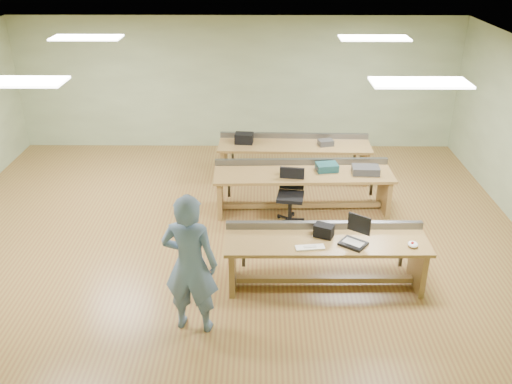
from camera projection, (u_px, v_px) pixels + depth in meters
floor at (229, 230)px, 9.34m from camera, size 10.00×10.00×0.00m
ceiling at (225, 54)px, 8.02m from camera, size 10.00×10.00×0.00m
wall_back at (237, 84)px, 12.28m from camera, size 10.00×0.04×3.00m
wall_front at (203, 305)px, 5.09m from camera, size 10.00×0.04×3.00m
fluor_panels at (225, 56)px, 8.04m from camera, size 6.20×3.50×0.03m
workbench_front at (326, 251)px, 7.69m from camera, size 2.86×0.79×0.86m
workbench_mid at (303, 181)px, 9.79m from camera, size 3.22×0.95×0.86m
workbench_back at (294, 152)px, 11.05m from camera, size 3.09×0.89×0.86m
person at (190, 264)px, 6.67m from camera, size 0.76×0.56×1.92m
laptop_base at (353, 244)px, 7.46m from camera, size 0.44×0.43×0.04m
laptop_screen at (359, 224)px, 7.45m from camera, size 0.29×0.22×0.27m
keyboard at (310, 248)px, 7.39m from camera, size 0.41×0.18×0.02m
trackball_mouse at (413, 244)px, 7.42m from camera, size 0.19×0.20×0.07m
camera_bag at (324, 231)px, 7.64m from camera, size 0.31×0.26×0.18m
task_chair at (290, 203)px, 9.49m from camera, size 0.58×0.58×0.95m
parts_bin_teal at (327, 167)px, 9.73m from camera, size 0.41×0.34×0.13m
parts_bin_grey at (366, 170)px, 9.62m from camera, size 0.49×0.32×0.13m
mug at (319, 169)px, 9.69m from camera, size 0.14×0.14×0.09m
drinks_can at (282, 170)px, 9.62m from camera, size 0.07×0.07×0.12m
storage_box_back at (244, 138)px, 10.96m from camera, size 0.38×0.29×0.21m
tray_back at (326, 143)px, 10.86m from camera, size 0.33×0.28×0.12m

